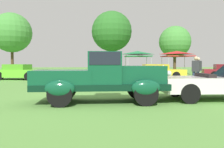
# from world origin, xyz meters

# --- Properties ---
(ground_plane) EXTENTS (120.00, 120.00, 0.00)m
(ground_plane) POSITION_xyz_m (0.00, 0.00, 0.00)
(ground_plane) COLOR #568C3D
(feature_pickup_truck) EXTENTS (4.54, 1.91, 1.70)m
(feature_pickup_truck) POSITION_xyz_m (0.61, -0.43, 0.87)
(feature_pickup_truck) COLOR black
(feature_pickup_truck) RESTS_ON ground_plane
(neighbor_convertible) EXTENTS (4.11, 1.77, 1.40)m
(neighbor_convertible) POSITION_xyz_m (4.86, -0.04, 0.58)
(neighbor_convertible) COLOR silver
(neighbor_convertible) RESTS_ON ground_plane
(show_car_lime) EXTENTS (4.28, 2.44, 1.22)m
(show_car_lime) POSITION_xyz_m (-6.00, 10.48, 0.60)
(show_car_lime) COLOR #60C62D
(show_car_lime) RESTS_ON ground_plane
(show_car_teal) EXTENTS (4.24, 2.56, 1.22)m
(show_car_teal) POSITION_xyz_m (0.69, 10.10, 0.60)
(show_car_teal) COLOR teal
(show_car_teal) RESTS_ON ground_plane
(show_car_yellow) EXTENTS (4.34, 1.73, 1.22)m
(show_car_yellow) POSITION_xyz_m (5.18, 10.35, 0.60)
(show_car_yellow) COLOR yellow
(show_car_yellow) RESTS_ON ground_plane
(spectator_near_truck) EXTENTS (0.46, 0.39, 1.69)m
(spectator_near_truck) POSITION_xyz_m (6.56, 5.65, 0.91)
(spectator_near_truck) COLOR #9E998E
(spectator_near_truck) RESTS_ON ground_plane
(spectator_by_row) EXTENTS (0.47, 0.42, 1.69)m
(spectator_by_row) POSITION_xyz_m (5.75, 4.05, 0.91)
(spectator_by_row) COLOR #283351
(spectator_by_row) RESTS_ON ground_plane
(canopy_tent_left_field) EXTENTS (2.90, 2.90, 2.71)m
(canopy_tent_left_field) POSITION_xyz_m (4.88, 18.34, 2.42)
(canopy_tent_left_field) COLOR #B7B7BC
(canopy_tent_left_field) RESTS_ON ground_plane
(canopy_tent_center_field) EXTENTS (3.14, 3.14, 2.71)m
(canopy_tent_center_field) POSITION_xyz_m (9.43, 18.00, 2.42)
(canopy_tent_center_field) COLOR #B7B7BC
(canopy_tent_center_field) RESTS_ON ground_plane
(treeline_far_left) EXTENTS (6.47, 6.47, 9.52)m
(treeline_far_left) POSITION_xyz_m (-14.05, 30.36, 6.27)
(treeline_far_left) COLOR #47331E
(treeline_far_left) RESTS_ON ground_plane
(treeline_mid_left) EXTENTS (6.61, 6.61, 9.81)m
(treeline_mid_left) POSITION_xyz_m (2.38, 29.67, 6.49)
(treeline_mid_left) COLOR brown
(treeline_mid_left) RESTS_ON ground_plane
(treeline_center) EXTENTS (4.83, 4.83, 6.98)m
(treeline_center) POSITION_xyz_m (11.94, 26.53, 4.54)
(treeline_center) COLOR #47331E
(treeline_center) RESTS_ON ground_plane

